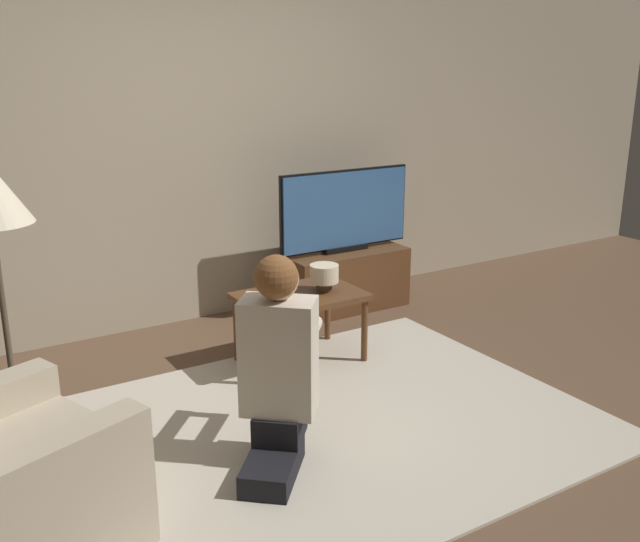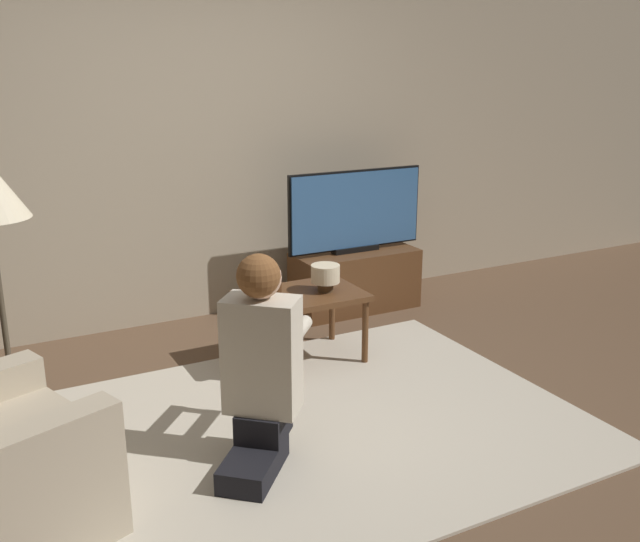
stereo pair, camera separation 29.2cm
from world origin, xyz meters
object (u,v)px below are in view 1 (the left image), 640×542
coffee_table (300,302)px  table_lamp (324,275)px  tv (345,210)px  person_kneeling (278,361)px

coffee_table → table_lamp: (0.15, -0.03, 0.16)m
tv → table_lamp: 1.03m
tv → table_lamp: tv is taller
person_kneeling → table_lamp: size_ratio=5.63×
tv → coffee_table: tv is taller
tv → person_kneeling: (-1.49, -1.68, -0.24)m
person_kneeling → table_lamp: bearing=-90.3°
coffee_table → table_lamp: bearing=-12.8°
coffee_table → tv: bearing=41.6°
tv → coffee_table: (-0.81, -0.72, -0.36)m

